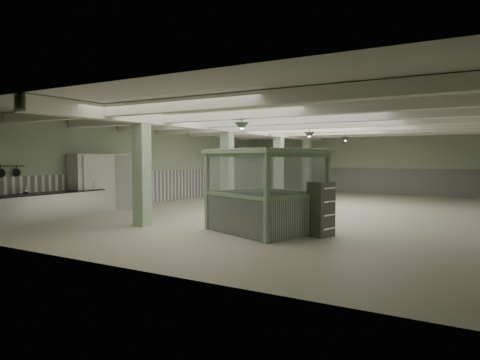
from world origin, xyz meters
The scene contains 31 objects.
floor centered at (0.00, 0.00, 0.00)m, with size 20.00×20.00×0.00m, color beige.
ceiling centered at (0.00, 0.00, 3.60)m, with size 14.00×20.00×0.02m, color beige.
wall_back centered at (0.00, 10.00, 1.80)m, with size 14.00×0.02×3.60m, color #A7B893.
wall_front centered at (0.00, -10.00, 1.80)m, with size 14.00×0.02×3.60m, color #A7B893.
wall_left centered at (-7.00, 0.00, 1.80)m, with size 0.02×20.00×3.60m, color #A7B893.
wainscot_left centered at (-6.97, 0.00, 0.75)m, with size 0.05×19.90×1.50m, color white.
wainscot_back centered at (0.00, 9.97, 0.75)m, with size 13.90×0.05×1.50m, color white.
girder centered at (-2.50, 0.00, 3.38)m, with size 0.45×19.90×0.40m, color white.
beam_a centered at (0.00, -7.50, 3.42)m, with size 13.90×0.35×0.32m, color white.
beam_b centered at (0.00, -5.00, 3.42)m, with size 13.90×0.35×0.32m, color white.
beam_c centered at (0.00, -2.50, 3.42)m, with size 13.90×0.35×0.32m, color white.
beam_d centered at (0.00, 0.00, 3.42)m, with size 13.90×0.35×0.32m, color white.
beam_e centered at (0.00, 2.50, 3.42)m, with size 13.90×0.35×0.32m, color white.
beam_f centered at (0.00, 5.00, 3.42)m, with size 13.90×0.35×0.32m, color white.
beam_g centered at (0.00, 7.50, 3.42)m, with size 13.90×0.35×0.32m, color white.
column_a centered at (-2.50, -6.00, 1.80)m, with size 0.42×0.42×3.60m, color #AAC59F.
column_b centered at (-2.50, -1.00, 1.80)m, with size 0.42×0.42×3.60m, color #AAC59F.
column_c centered at (-2.50, 4.00, 1.80)m, with size 0.42×0.42×3.60m, color #AAC59F.
column_d centered at (-2.50, 8.00, 1.80)m, with size 0.42×0.42×3.60m, color #AAC59F.
hook_rail centered at (-6.93, -7.60, 1.85)m, with size 0.02×0.02×1.20m, color black.
pendant_front centered at (0.50, -5.00, 3.05)m, with size 0.44×0.44×0.22m, color #2C382A.
pendant_mid centered at (0.50, 0.50, 3.05)m, with size 0.44×0.44×0.22m, color #2C382A.
pendant_back centered at (0.50, 5.50, 3.05)m, with size 0.44×0.44×0.22m, color #2C382A.
prep_counter centered at (-6.54, -7.00, 0.46)m, with size 0.96×5.50×0.91m.
pitcher_far centered at (-6.54, -7.24, 1.03)m, with size 0.18×0.21×0.27m, color silver, non-canonical shape.
orange_bowl centered at (-6.62, -4.88, 0.95)m, with size 0.25×0.25×0.09m, color #B2B2B7.
skillet_near centered at (-6.88, -7.86, 1.63)m, with size 0.30×0.30×0.04m, color black.
skillet_far centered at (-6.88, -7.31, 1.63)m, with size 0.25×0.25×0.03m, color black.
walkin_cooler centered at (-6.62, -4.00, 1.18)m, with size 1.22×2.58×2.36m.
guard_booth centered at (1.27, -4.96, 1.64)m, with size 3.68×3.44×2.39m.
filing_cabinet centered at (2.90, -4.87, 0.74)m, with size 0.48×0.68×1.48m, color #505547.
Camera 1 is at (6.79, -15.92, 2.13)m, focal length 32.00 mm.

